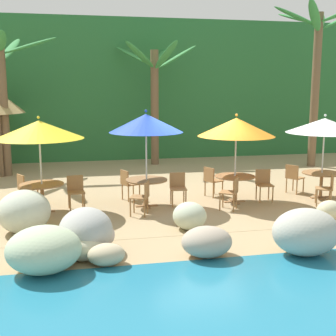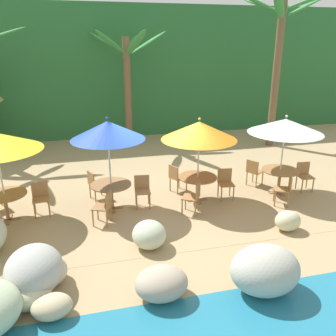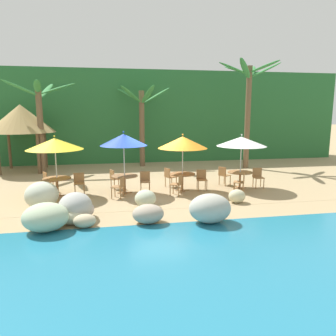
# 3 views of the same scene
# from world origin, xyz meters

# --- Properties ---
(ground_plane) EXTENTS (120.00, 120.00, 0.00)m
(ground_plane) POSITION_xyz_m (0.00, 0.00, 0.00)
(ground_plane) COLOR tan
(terrace_deck) EXTENTS (18.00, 5.20, 0.01)m
(terrace_deck) POSITION_xyz_m (0.00, 0.00, 0.00)
(terrace_deck) COLOR tan
(terrace_deck) RESTS_ON ground
(foliage_backdrop) EXTENTS (28.00, 2.40, 6.00)m
(foliage_backdrop) POSITION_xyz_m (0.00, 9.00, 3.00)
(foliage_backdrop) COLOR #286633
(foliage_backdrop) RESTS_ON ground
(rock_seawall) EXTENTS (16.87, 3.67, 0.94)m
(rock_seawall) POSITION_xyz_m (-2.34, -3.28, 0.39)
(rock_seawall) COLOR beige
(rock_seawall) RESTS_ON ground
(umbrella_yellow) EXTENTS (2.20, 2.20, 2.45)m
(umbrella_yellow) POSITION_xyz_m (-4.05, -0.08, 2.11)
(umbrella_yellow) COLOR silver
(umbrella_yellow) RESTS_ON ground
(dining_table_yellow) EXTENTS (1.10, 1.10, 0.74)m
(dining_table_yellow) POSITION_xyz_m (-4.05, -0.08, 0.61)
(dining_table_yellow) COLOR olive
(dining_table_yellow) RESTS_ON ground
(chair_yellow_seaward) EXTENTS (0.46, 0.47, 0.87)m
(chair_yellow_seaward) POSITION_xyz_m (-3.21, 0.09, 0.51)
(chair_yellow_seaward) COLOR #9E7042
(chair_yellow_seaward) RESTS_ON ground
(chair_yellow_inland) EXTENTS (0.57, 0.57, 0.87)m
(chair_yellow_inland) POSITION_xyz_m (-4.53, 0.63, 0.51)
(chair_yellow_inland) COLOR #9E7042
(chair_yellow_inland) RESTS_ON ground
(chair_yellow_left) EXTENTS (0.59, 0.59, 0.87)m
(chair_yellow_left) POSITION_xyz_m (-4.45, -0.84, 0.51)
(chair_yellow_left) COLOR #9E7042
(chair_yellow_left) RESTS_ON ground
(umbrella_blue) EXTENTS (1.92, 1.92, 2.58)m
(umbrella_blue) POSITION_xyz_m (-1.37, -0.07, 2.22)
(umbrella_blue) COLOR silver
(umbrella_blue) RESTS_ON ground
(dining_table_blue) EXTENTS (1.10, 1.10, 0.74)m
(dining_table_blue) POSITION_xyz_m (-1.37, -0.07, 0.61)
(dining_table_blue) COLOR olive
(dining_table_blue) RESTS_ON ground
(chair_blue_seaward) EXTENTS (0.46, 0.46, 0.87)m
(chair_blue_seaward) POSITION_xyz_m (-0.52, -0.06, 0.51)
(chair_blue_seaward) COLOR #9E7042
(chair_blue_seaward) RESTS_ON ground
(chair_blue_inland) EXTENTS (0.55, 0.55, 0.87)m
(chair_blue_inland) POSITION_xyz_m (-1.78, 0.68, 0.51)
(chair_blue_inland) COLOR #9E7042
(chair_blue_inland) RESTS_ON ground
(chair_blue_left) EXTENTS (0.55, 0.55, 0.87)m
(chair_blue_left) POSITION_xyz_m (-1.61, -0.89, 0.51)
(chair_blue_left) COLOR #9E7042
(chair_blue_left) RESTS_ON ground
(umbrella_orange) EXTENTS (2.09, 2.09, 2.44)m
(umbrella_orange) POSITION_xyz_m (1.08, -0.11, 2.08)
(umbrella_orange) COLOR silver
(umbrella_orange) RESTS_ON ground
(dining_table_orange) EXTENTS (1.10, 1.10, 0.74)m
(dining_table_orange) POSITION_xyz_m (1.08, -0.11, 0.61)
(dining_table_orange) COLOR olive
(dining_table_orange) RESTS_ON ground
(chair_orange_seaward) EXTENTS (0.46, 0.47, 0.87)m
(chair_orange_seaward) POSITION_xyz_m (1.93, -0.11, 0.51)
(chair_orange_seaward) COLOR #9E7042
(chair_orange_seaward) RESTS_ON ground
(chair_orange_inland) EXTENTS (0.56, 0.56, 0.87)m
(chair_orange_inland) POSITION_xyz_m (0.64, 0.63, 0.51)
(chair_orange_inland) COLOR #9E7042
(chair_orange_inland) RESTS_ON ground
(chair_orange_left) EXTENTS (0.58, 0.58, 0.87)m
(chair_orange_left) POSITION_xyz_m (0.72, -0.88, 0.51)
(chair_orange_left) COLOR #9E7042
(chair_orange_left) RESTS_ON ground
(umbrella_white) EXTENTS (2.14, 2.14, 2.40)m
(umbrella_white) POSITION_xyz_m (3.67, -0.16, 2.08)
(umbrella_white) COLOR silver
(umbrella_white) RESTS_ON ground
(dining_table_white) EXTENTS (1.10, 1.10, 0.74)m
(dining_table_white) POSITION_xyz_m (3.67, -0.16, 0.61)
(dining_table_white) COLOR olive
(dining_table_white) RESTS_ON ground
(chair_white_inland) EXTENTS (0.58, 0.58, 0.87)m
(chair_white_inland) POSITION_xyz_m (3.16, 0.53, 0.51)
(chair_white_inland) COLOR #9E7042
(chair_white_inland) RESTS_ON ground
(chair_white_left) EXTENTS (0.57, 0.56, 0.87)m
(chair_white_left) POSITION_xyz_m (3.38, -0.97, 0.51)
(chair_white_left) COLOR #9E7042
(chair_white_left) RESTS_ON ground
(palm_tree_nearest) EXTENTS (3.72, 3.83, 4.99)m
(palm_tree_nearest) POSITION_xyz_m (-5.60, 5.17, 3.38)
(palm_tree_nearest) COLOR brown
(palm_tree_nearest) RESTS_ON ground
(palm_tree_second) EXTENTS (3.36, 3.52, 4.84)m
(palm_tree_second) POSITION_xyz_m (0.06, 6.48, 3.25)
(palm_tree_second) COLOR brown
(palm_tree_second) RESTS_ON ground
(palm_tree_third) EXTENTS (3.69, 3.37, 6.19)m
(palm_tree_third) POSITION_xyz_m (6.09, 4.73, 4.20)
(palm_tree_third) COLOR brown
(palm_tree_third) RESTS_ON ground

